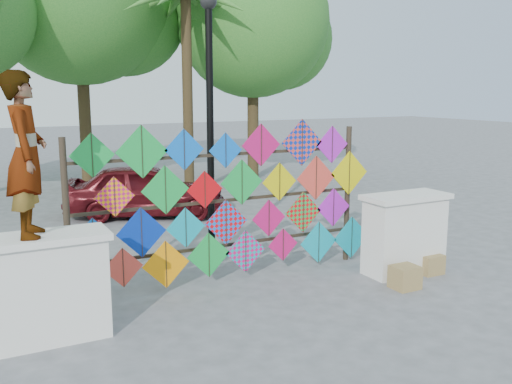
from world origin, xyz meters
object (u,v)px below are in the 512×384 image
sedan (146,190)px  lamppost (210,102)px  kite_rack (234,203)px  vendor_woman (26,155)px

sedan → lamppost: bearing=-156.9°
kite_rack → vendor_woman: bearing=-162.7°
vendor_woman → sedan: bearing=-15.7°
sedan → lamppost: (0.05, -3.71, 2.08)m
vendor_woman → lamppost: bearing=-43.1°
vendor_woman → sedan: vendor_woman is taller
vendor_woman → sedan: 6.85m
kite_rack → vendor_woman: (-2.98, -0.93, 0.98)m
vendor_woman → lamppost: (3.14, 2.20, 0.49)m
vendor_woman → lamppost: size_ratio=0.41×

